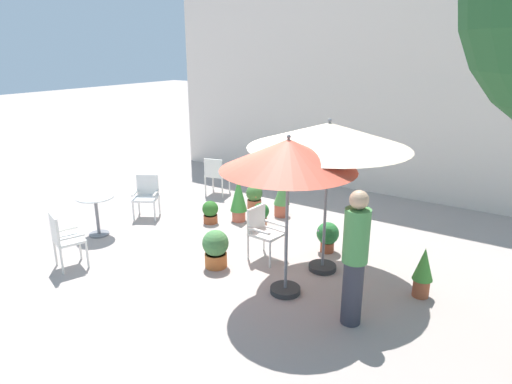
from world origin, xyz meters
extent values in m
plane|color=#A4958D|center=(0.00, 0.00, 0.00)|extent=(60.00, 60.00, 0.00)
cube|color=silver|center=(0.00, 4.62, 2.68)|extent=(10.25, 0.30, 5.37)
cylinder|color=#2D2D2D|center=(1.47, 0.14, 0.04)|extent=(0.44, 0.44, 0.08)
cylinder|color=slate|center=(1.47, 0.14, 1.18)|extent=(0.04, 0.04, 2.36)
cone|color=beige|center=(1.47, 0.14, 2.18)|extent=(2.41, 2.41, 0.37)
sphere|color=slate|center=(1.47, 0.14, 2.39)|extent=(0.06, 0.06, 0.06)
cylinder|color=#2D2D2D|center=(1.33, -0.80, 0.04)|extent=(0.44, 0.44, 0.08)
cylinder|color=slate|center=(1.33, -0.80, 1.13)|extent=(0.04, 0.04, 2.27)
cone|color=#D9523C|center=(1.33, -0.80, 2.06)|extent=(1.84, 1.84, 0.42)
sphere|color=slate|center=(1.33, -0.80, 2.30)|extent=(0.06, 0.06, 0.06)
cylinder|color=white|center=(-2.67, -0.93, 0.76)|extent=(0.68, 0.68, 0.02)
cylinder|color=slate|center=(-2.67, -0.93, 0.37)|extent=(0.06, 0.06, 0.74)
cylinder|color=slate|center=(-2.67, -0.93, 0.01)|extent=(0.37, 0.37, 0.03)
cube|color=silver|center=(-2.58, 0.21, 0.42)|extent=(0.63, 0.62, 0.04)
cube|color=silver|center=(-2.68, 0.38, 0.66)|extent=(0.40, 0.27, 0.43)
cube|color=silver|center=(-2.76, 0.10, 0.54)|extent=(0.24, 0.36, 0.03)
cube|color=silver|center=(-2.39, 0.32, 0.54)|extent=(0.24, 0.36, 0.03)
cylinder|color=silver|center=(-2.66, -0.08, 0.20)|extent=(0.04, 0.04, 0.40)
cylinder|color=silver|center=(-2.29, 0.15, 0.20)|extent=(0.04, 0.04, 0.40)
cylinder|color=silver|center=(-2.87, 0.27, 0.20)|extent=(0.04, 0.04, 0.40)
cylinder|color=silver|center=(-2.50, 0.49, 0.20)|extent=(0.04, 0.04, 0.40)
cube|color=silver|center=(-2.35, 2.30, 0.48)|extent=(0.58, 0.58, 0.04)
cube|color=silver|center=(-2.30, 2.09, 0.70)|extent=(0.45, 0.15, 0.41)
cube|color=silver|center=(-2.14, 2.35, 0.60)|extent=(0.15, 0.42, 0.03)
cube|color=silver|center=(-2.57, 2.24, 0.60)|extent=(0.15, 0.42, 0.03)
cylinder|color=silver|center=(-2.20, 2.57, 0.23)|extent=(0.04, 0.04, 0.46)
cylinder|color=silver|center=(-2.62, 2.46, 0.23)|extent=(0.04, 0.04, 0.46)
cylinder|color=silver|center=(-2.09, 2.14, 0.23)|extent=(0.04, 0.04, 0.46)
cylinder|color=silver|center=(-2.51, 2.03, 0.23)|extent=(0.04, 0.04, 0.46)
cube|color=white|center=(0.52, -0.03, 0.46)|extent=(0.53, 0.51, 0.04)
cube|color=white|center=(0.30, -0.01, 0.68)|extent=(0.08, 0.44, 0.41)
cube|color=white|center=(0.50, -0.24, 0.58)|extent=(0.45, 0.08, 0.03)
cube|color=white|center=(0.54, 0.18, 0.58)|extent=(0.45, 0.08, 0.03)
cylinder|color=white|center=(0.73, -0.26, 0.22)|extent=(0.04, 0.04, 0.44)
cylinder|color=white|center=(0.77, 0.16, 0.22)|extent=(0.04, 0.04, 0.44)
cylinder|color=white|center=(0.27, -0.22, 0.22)|extent=(0.04, 0.04, 0.44)
cylinder|color=white|center=(0.31, 0.21, 0.22)|extent=(0.04, 0.04, 0.44)
cube|color=silver|center=(-1.96, -2.00, 0.46)|extent=(0.55, 0.55, 0.04)
cube|color=silver|center=(-2.03, -2.19, 0.70)|extent=(0.40, 0.18, 0.45)
cube|color=silver|center=(-1.78, -2.07, 0.58)|extent=(0.17, 0.38, 0.03)
cube|color=silver|center=(-2.15, -1.94, 0.58)|extent=(0.17, 0.38, 0.03)
cylinder|color=silver|center=(-1.71, -1.89, 0.22)|extent=(0.04, 0.04, 0.44)
cylinder|color=silver|center=(-2.08, -1.75, 0.22)|extent=(0.04, 0.04, 0.44)
cylinder|color=silver|center=(-1.84, -2.26, 0.22)|extent=(0.04, 0.04, 0.44)
cylinder|color=silver|center=(-2.21, -2.12, 0.22)|extent=(0.04, 0.04, 0.44)
cylinder|color=#B4543E|center=(-0.30, 1.85, 0.13)|extent=(0.30, 0.30, 0.26)
cylinder|color=#382819|center=(-0.30, 1.85, 0.25)|extent=(0.27, 0.27, 0.02)
cone|color=#519047|center=(-0.30, 1.85, 0.54)|extent=(0.33, 0.33, 0.55)
cylinder|color=#9D4E30|center=(2.99, 0.19, 0.13)|extent=(0.23, 0.23, 0.27)
cylinder|color=#382819|center=(2.99, 0.19, 0.26)|extent=(0.20, 0.20, 0.02)
cone|color=#438D33|center=(2.99, 0.19, 0.51)|extent=(0.29, 0.29, 0.48)
cylinder|color=brown|center=(1.25, 0.79, 0.09)|extent=(0.24, 0.24, 0.18)
cylinder|color=#382819|center=(1.25, 0.79, 0.17)|extent=(0.21, 0.21, 0.02)
sphere|color=#256C31|center=(1.25, 0.79, 0.34)|extent=(0.39, 0.39, 0.39)
sphere|color=#B045B0|center=(1.16, 0.70, 0.39)|extent=(0.12, 0.12, 0.12)
sphere|color=#B045B0|center=(1.18, 0.89, 0.43)|extent=(0.08, 0.08, 0.08)
sphere|color=#B045B0|center=(1.09, 0.78, 0.29)|extent=(0.07, 0.07, 0.07)
cylinder|color=#974828|center=(-1.30, 0.72, 0.08)|extent=(0.28, 0.28, 0.16)
cylinder|color=#382819|center=(-1.30, 0.72, 0.15)|extent=(0.25, 0.25, 0.02)
sphere|color=#2B6322|center=(-1.30, 0.72, 0.30)|extent=(0.32, 0.32, 0.32)
sphere|color=#D62F64|center=(-1.21, 0.66, 0.33)|extent=(0.08, 0.08, 0.08)
sphere|color=#D62F64|center=(-1.36, 0.81, 0.27)|extent=(0.09, 0.09, 0.09)
sphere|color=#D62F64|center=(-1.36, 0.80, 0.37)|extent=(0.07, 0.07, 0.07)
sphere|color=#D62F64|center=(-1.21, 0.69, 0.37)|extent=(0.08, 0.08, 0.08)
cylinder|color=#B05A3B|center=(-1.02, 1.90, 0.10)|extent=(0.31, 0.31, 0.21)
cylinder|color=#382819|center=(-1.02, 1.90, 0.20)|extent=(0.27, 0.27, 0.02)
sphere|color=#427034|center=(-1.02, 1.90, 0.36)|extent=(0.36, 0.36, 0.36)
sphere|color=#EC4F38|center=(-0.93, 1.83, 0.34)|extent=(0.11, 0.11, 0.11)
sphere|color=#EC4F38|center=(-0.93, 1.82, 0.33)|extent=(0.10, 0.10, 0.10)
cylinder|color=#C16D48|center=(-0.34, 1.13, 0.09)|extent=(0.24, 0.24, 0.18)
cylinder|color=#382819|center=(-0.34, 1.13, 0.17)|extent=(0.21, 0.21, 0.02)
sphere|color=#1B561F|center=(-0.34, 1.13, 0.32)|extent=(0.32, 0.32, 0.32)
cylinder|color=#BE632F|center=(-0.02, -0.71, 0.11)|extent=(0.36, 0.36, 0.23)
cylinder|color=#382819|center=(-0.02, -0.71, 0.22)|extent=(0.32, 0.32, 0.02)
sphere|color=#447A41|center=(-0.02, -0.71, 0.41)|extent=(0.43, 0.43, 0.43)
cylinder|color=#C9624A|center=(-0.88, 1.13, 0.11)|extent=(0.27, 0.27, 0.23)
cylinder|color=#382819|center=(-0.88, 1.13, 0.22)|extent=(0.24, 0.24, 0.02)
cone|color=#3D8C37|center=(-0.88, 1.13, 0.57)|extent=(0.34, 0.34, 0.70)
cylinder|color=#33333D|center=(2.40, -0.98, 0.44)|extent=(0.26, 0.26, 0.87)
cylinder|color=#468B47|center=(2.40, -0.98, 1.22)|extent=(0.45, 0.45, 0.69)
sphere|color=tan|center=(2.40, -0.98, 1.68)|extent=(0.24, 0.24, 0.24)
camera|label=1|loc=(4.18, -5.86, 3.42)|focal=31.66mm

